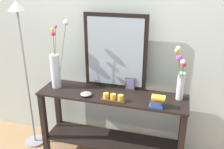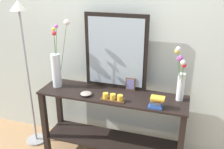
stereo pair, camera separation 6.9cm
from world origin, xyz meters
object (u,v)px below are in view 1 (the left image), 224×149
(candle_tray, at_px, (113,98))
(book_stack, at_px, (157,102))
(picture_frame_small, at_px, (130,84))
(console_table, at_px, (112,119))
(mirror_leaning, at_px, (115,52))
(vase_right, at_px, (180,77))
(decorative_bowl, at_px, (86,94))
(floor_lamp, at_px, (23,53))
(tall_vase_left, at_px, (56,67))

(candle_tray, xyz_separation_m, book_stack, (0.43, -0.01, 0.03))
(picture_frame_small, bearing_deg, console_table, -135.05)
(mirror_leaning, xyz_separation_m, picture_frame_small, (0.17, -0.02, -0.33))
(vase_right, height_order, book_stack, vase_right)
(vase_right, relative_size, picture_frame_small, 4.03)
(console_table, relative_size, decorative_bowl, 13.26)
(console_table, height_order, mirror_leaning, mirror_leaning)
(floor_lamp, bearing_deg, tall_vase_left, 1.09)
(picture_frame_small, relative_size, floor_lamp, 0.08)
(decorative_bowl, bearing_deg, picture_frame_small, 33.61)
(decorative_bowl, bearing_deg, floor_lamp, 171.81)
(decorative_bowl, bearing_deg, candle_tray, -3.48)
(tall_vase_left, xyz_separation_m, floor_lamp, (-0.38, -0.01, 0.12))
(vase_right, relative_size, book_stack, 3.90)
(mirror_leaning, relative_size, vase_right, 1.42)
(vase_right, relative_size, floor_lamp, 0.33)
(decorative_bowl, height_order, book_stack, book_stack)
(picture_frame_small, bearing_deg, tall_vase_left, -169.24)
(floor_lamp, bearing_deg, mirror_leaning, 10.05)
(candle_tray, bearing_deg, book_stack, -2.00)
(console_table, height_order, floor_lamp, floor_lamp)
(candle_tray, bearing_deg, mirror_leaning, 101.84)
(book_stack, bearing_deg, floor_lamp, 174.51)
(vase_right, relative_size, candle_tray, 2.29)
(vase_right, xyz_separation_m, decorative_bowl, (-0.90, -0.18, -0.21))
(picture_frame_small, bearing_deg, candle_tray, -110.83)
(mirror_leaning, height_order, book_stack, mirror_leaning)
(vase_right, bearing_deg, floor_lamp, -177.46)
(candle_tray, distance_m, floor_lamp, 1.10)
(book_stack, relative_size, floor_lamp, 0.08)
(candle_tray, distance_m, picture_frame_small, 0.30)
(decorative_bowl, bearing_deg, vase_right, 11.45)
(tall_vase_left, height_order, picture_frame_small, tall_vase_left)
(tall_vase_left, bearing_deg, picture_frame_small, 10.76)
(mirror_leaning, height_order, picture_frame_small, mirror_leaning)
(vase_right, bearing_deg, book_stack, -130.71)
(mirror_leaning, distance_m, vase_right, 0.70)
(console_table, xyz_separation_m, vase_right, (0.66, 0.07, 0.54))
(tall_vase_left, bearing_deg, mirror_leaning, 15.42)
(book_stack, distance_m, floor_lamp, 1.51)
(console_table, relative_size, picture_frame_small, 11.09)
(picture_frame_small, bearing_deg, mirror_leaning, 173.41)
(vase_right, bearing_deg, console_table, -173.62)
(candle_tray, bearing_deg, vase_right, 18.14)
(candle_tray, bearing_deg, picture_frame_small, 69.17)
(tall_vase_left, height_order, floor_lamp, floor_lamp)
(tall_vase_left, relative_size, book_stack, 5.12)
(book_stack, bearing_deg, vase_right, 49.29)
(tall_vase_left, bearing_deg, floor_lamp, -178.91)
(console_table, bearing_deg, mirror_leaning, 94.88)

